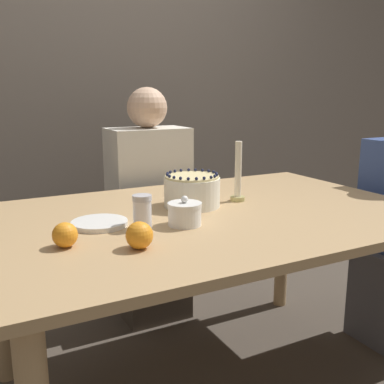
% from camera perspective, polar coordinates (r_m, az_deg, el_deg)
% --- Properties ---
extents(wall_behind, '(8.00, 0.05, 2.60)m').
position_cam_1_polar(wall_behind, '(2.90, -11.80, 14.68)').
color(wall_behind, slate).
rests_on(wall_behind, ground_plane).
extents(dining_table, '(1.57, 1.07, 0.75)m').
position_cam_1_polar(dining_table, '(1.69, 2.67, -5.68)').
color(dining_table, tan).
rests_on(dining_table, ground_plane).
extents(cake, '(0.22, 0.22, 0.13)m').
position_cam_1_polar(cake, '(1.73, 0.00, 0.13)').
color(cake, white).
rests_on(cake, dining_table).
extents(sugar_bowl, '(0.11, 0.11, 0.10)m').
position_cam_1_polar(sugar_bowl, '(1.49, -0.93, -2.77)').
color(sugar_bowl, white).
rests_on(sugar_bowl, dining_table).
extents(sugar_shaker, '(0.06, 0.06, 0.11)m').
position_cam_1_polar(sugar_shaker, '(1.45, -6.32, -2.50)').
color(sugar_shaker, white).
rests_on(sugar_shaker, dining_table).
extents(plate_stack, '(0.19, 0.19, 0.02)m').
position_cam_1_polar(plate_stack, '(1.52, -11.67, -3.90)').
color(plate_stack, white).
rests_on(plate_stack, dining_table).
extents(candle, '(0.06, 0.06, 0.24)m').
position_cam_1_polar(candle, '(1.81, 5.86, 1.85)').
color(candle, tan).
rests_on(candle, dining_table).
extents(orange_fruit_0, '(0.08, 0.08, 0.08)m').
position_cam_1_polar(orange_fruit_0, '(1.28, -6.69, -5.48)').
color(orange_fruit_0, orange).
rests_on(orange_fruit_0, dining_table).
extents(orange_fruit_1, '(0.07, 0.07, 0.07)m').
position_cam_1_polar(orange_fruit_1, '(1.33, -15.83, -5.26)').
color(orange_fruit_1, orange).
rests_on(orange_fruit_1, dining_table).
extents(person_man_blue_shirt, '(0.40, 0.34, 1.21)m').
position_cam_1_polar(person_man_blue_shirt, '(2.38, -5.42, -3.52)').
color(person_man_blue_shirt, '#473D33').
rests_on(person_man_blue_shirt, ground_plane).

